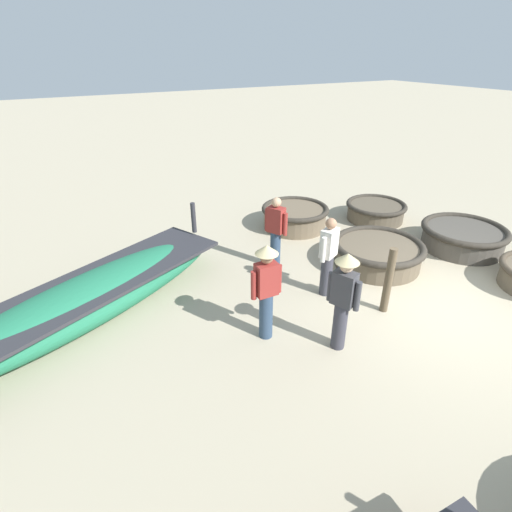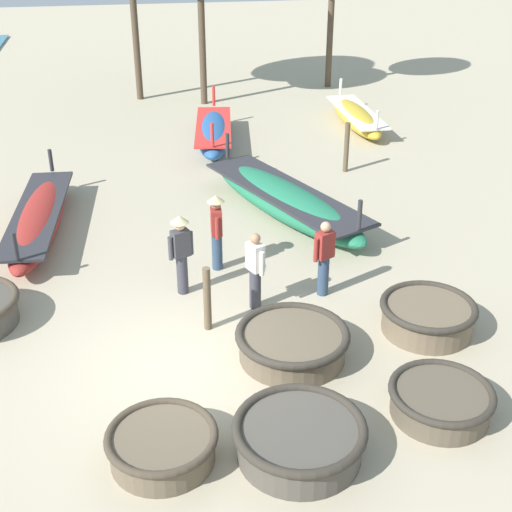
{
  "view_description": "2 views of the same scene",
  "coord_description": "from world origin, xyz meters",
  "px_view_note": "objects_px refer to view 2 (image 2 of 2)",
  "views": [
    {
      "loc": [
        -3.59,
        6.08,
        4.26
      ],
      "look_at": [
        1.92,
        3.01,
        0.92
      ],
      "focal_mm": 28.0,
      "sensor_mm": 36.0,
      "label": 1
    },
    {
      "loc": [
        -0.4,
        -9.72,
        7.27
      ],
      "look_at": [
        1.52,
        2.15,
        0.89
      ],
      "focal_mm": 50.0,
      "sensor_mm": 36.0,
      "label": 2
    }
  ],
  "objects_px": {
    "coracle_nearest": "(292,343)",
    "long_boat_blue_hull": "(39,219)",
    "fisherman_hauling": "(324,256)",
    "coracle_upturned": "(162,445)",
    "coracle_far_right": "(441,400)",
    "fisherman_standing_left": "(255,269)",
    "long_boat_green_hull": "(285,201)",
    "long_boat_red_hull": "(356,117)",
    "long_boat_ochre_hull": "(214,133)",
    "coracle_front_right": "(427,316)",
    "fisherman_standing_right": "(181,249)",
    "mooring_post_inland": "(207,299)",
    "mooring_post_shoreline": "(346,147)",
    "fisherman_with_hat": "(216,227)",
    "coracle_center": "(299,438)"
  },
  "relations": [
    {
      "from": "coracle_upturned",
      "to": "long_boat_green_hull",
      "type": "xyz_separation_m",
      "value": [
        3.32,
        7.87,
        0.12
      ]
    },
    {
      "from": "coracle_nearest",
      "to": "long_boat_blue_hull",
      "type": "bearing_deg",
      "value": 129.92
    },
    {
      "from": "coracle_nearest",
      "to": "long_boat_green_hull",
      "type": "bearing_deg",
      "value": 79.9
    },
    {
      "from": "fisherman_hauling",
      "to": "long_boat_blue_hull",
      "type": "bearing_deg",
      "value": 147.19
    },
    {
      "from": "long_boat_green_hull",
      "to": "fisherman_with_hat",
      "type": "xyz_separation_m",
      "value": [
        -1.93,
        -2.42,
        0.57
      ]
    },
    {
      "from": "coracle_upturned",
      "to": "fisherman_standing_right",
      "type": "bearing_deg",
      "value": 82.47
    },
    {
      "from": "coracle_front_right",
      "to": "mooring_post_inland",
      "type": "height_order",
      "value": "mooring_post_inland"
    },
    {
      "from": "coracle_front_right",
      "to": "fisherman_standing_left",
      "type": "relative_size",
      "value": 1.11
    },
    {
      "from": "coracle_front_right",
      "to": "fisherman_hauling",
      "type": "relative_size",
      "value": 1.11
    },
    {
      "from": "fisherman_hauling",
      "to": "coracle_nearest",
      "type": "bearing_deg",
      "value": -117.45
    },
    {
      "from": "coracle_far_right",
      "to": "fisherman_hauling",
      "type": "relative_size",
      "value": 1.03
    },
    {
      "from": "coracle_front_right",
      "to": "coracle_far_right",
      "type": "bearing_deg",
      "value": -106.23
    },
    {
      "from": "long_boat_red_hull",
      "to": "coracle_center",
      "type": "bearing_deg",
      "value": -109.25
    },
    {
      "from": "coracle_far_right",
      "to": "mooring_post_inland",
      "type": "xyz_separation_m",
      "value": [
        -3.26,
        2.92,
        0.36
      ]
    },
    {
      "from": "mooring_post_shoreline",
      "to": "long_boat_ochre_hull",
      "type": "bearing_deg",
      "value": 140.11
    },
    {
      "from": "coracle_far_right",
      "to": "fisherman_standing_right",
      "type": "relative_size",
      "value": 0.97
    },
    {
      "from": "coracle_nearest",
      "to": "mooring_post_shoreline",
      "type": "height_order",
      "value": "mooring_post_shoreline"
    },
    {
      "from": "fisherman_hauling",
      "to": "coracle_center",
      "type": "bearing_deg",
      "value": -108.14
    },
    {
      "from": "coracle_center",
      "to": "mooring_post_inland",
      "type": "xyz_separation_m",
      "value": [
        -0.95,
        3.43,
        0.32
      ]
    },
    {
      "from": "long_boat_green_hull",
      "to": "fisherman_standing_left",
      "type": "xyz_separation_m",
      "value": [
        -1.39,
        -4.06,
        0.45
      ]
    },
    {
      "from": "long_boat_ochre_hull",
      "to": "coracle_front_right",
      "type": "bearing_deg",
      "value": -75.96
    },
    {
      "from": "long_boat_ochre_hull",
      "to": "mooring_post_inland",
      "type": "relative_size",
      "value": 3.52
    },
    {
      "from": "coracle_upturned",
      "to": "fisherman_hauling",
      "type": "height_order",
      "value": "fisherman_hauling"
    },
    {
      "from": "coracle_upturned",
      "to": "fisherman_with_hat",
      "type": "bearing_deg",
      "value": 75.68
    },
    {
      "from": "fisherman_hauling",
      "to": "long_boat_red_hull",
      "type": "bearing_deg",
      "value": 70.29
    },
    {
      "from": "fisherman_standing_left",
      "to": "fisherman_with_hat",
      "type": "relative_size",
      "value": 0.94
    },
    {
      "from": "long_boat_green_hull",
      "to": "long_boat_red_hull",
      "type": "height_order",
      "value": "long_boat_green_hull"
    },
    {
      "from": "coracle_far_right",
      "to": "fisherman_with_hat",
      "type": "bearing_deg",
      "value": 118.83
    },
    {
      "from": "coracle_front_right",
      "to": "fisherman_standing_right",
      "type": "height_order",
      "value": "fisherman_standing_right"
    },
    {
      "from": "long_boat_green_hull",
      "to": "fisherman_standing_left",
      "type": "relative_size",
      "value": 3.67
    },
    {
      "from": "mooring_post_shoreline",
      "to": "mooring_post_inland",
      "type": "distance_m",
      "value": 8.61
    },
    {
      "from": "coracle_center",
      "to": "long_boat_blue_hull",
      "type": "bearing_deg",
      "value": 118.7
    },
    {
      "from": "coracle_far_right",
      "to": "fisherman_with_hat",
      "type": "height_order",
      "value": "fisherman_with_hat"
    },
    {
      "from": "fisherman_with_hat",
      "to": "fisherman_hauling",
      "type": "distance_m",
      "value": 2.37
    },
    {
      "from": "long_boat_ochre_hull",
      "to": "long_boat_blue_hull",
      "type": "relative_size",
      "value": 0.83
    },
    {
      "from": "fisherman_standing_right",
      "to": "mooring_post_shoreline",
      "type": "xyz_separation_m",
      "value": [
        4.96,
        5.92,
        -0.25
      ]
    },
    {
      "from": "coracle_far_right",
      "to": "long_boat_red_hull",
      "type": "bearing_deg",
      "value": 78.79
    },
    {
      "from": "coracle_nearest",
      "to": "coracle_upturned",
      "type": "height_order",
      "value": "coracle_nearest"
    },
    {
      "from": "fisherman_with_hat",
      "to": "mooring_post_shoreline",
      "type": "relative_size",
      "value": 1.19
    },
    {
      "from": "long_boat_green_hull",
      "to": "fisherman_hauling",
      "type": "distance_m",
      "value": 3.81
    },
    {
      "from": "long_boat_red_hull",
      "to": "fisherman_with_hat",
      "type": "distance_m",
      "value": 10.58
    },
    {
      "from": "fisherman_standing_right",
      "to": "fisherman_with_hat",
      "type": "relative_size",
      "value": 1.0
    },
    {
      "from": "coracle_upturned",
      "to": "fisherman_hauling",
      "type": "relative_size",
      "value": 1.02
    },
    {
      "from": "fisherman_standing_right",
      "to": "coracle_center",
      "type": "bearing_deg",
      "value": -74.7
    },
    {
      "from": "coracle_far_right",
      "to": "fisherman_standing_left",
      "type": "xyz_separation_m",
      "value": [
        -2.29,
        3.51,
        0.57
      ]
    },
    {
      "from": "long_boat_red_hull",
      "to": "coracle_nearest",
      "type": "bearing_deg",
      "value": -111.01
    },
    {
      "from": "fisherman_standing_left",
      "to": "mooring_post_inland",
      "type": "bearing_deg",
      "value": -148.65
    },
    {
      "from": "long_boat_blue_hull",
      "to": "mooring_post_inland",
      "type": "bearing_deg",
      "value": -53.17
    },
    {
      "from": "fisherman_standing_right",
      "to": "mooring_post_inland",
      "type": "height_order",
      "value": "fisherman_standing_right"
    },
    {
      "from": "long_boat_ochre_hull",
      "to": "fisherman_with_hat",
      "type": "height_order",
      "value": "fisherman_with_hat"
    }
  ]
}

